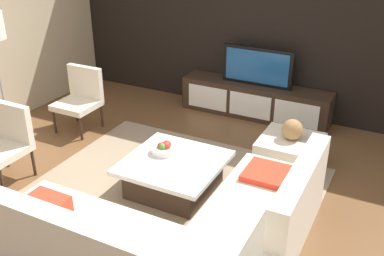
{
  "coord_description": "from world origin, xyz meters",
  "views": [
    {
      "loc": [
        2.0,
        -3.57,
        2.83
      ],
      "look_at": [
        -0.13,
        0.6,
        0.55
      ],
      "focal_mm": 42.4,
      "sensor_mm": 36.0,
      "label": 1
    }
  ],
  "objects_px": {
    "sectional_couch": "(179,240)",
    "accent_chair_near": "(6,139)",
    "accent_chair_far": "(81,95)",
    "ottoman": "(290,154)",
    "media_console": "(255,101)",
    "fruit_bowl": "(164,148)",
    "decorative_ball": "(292,130)",
    "television": "(257,67)",
    "coffee_table": "(174,175)"
  },
  "relations": [
    {
      "from": "coffee_table",
      "to": "accent_chair_near",
      "type": "relative_size",
      "value": 1.18
    },
    {
      "from": "television",
      "to": "accent_chair_far",
      "type": "bearing_deg",
      "value": -144.18
    },
    {
      "from": "coffee_table",
      "to": "decorative_ball",
      "type": "height_order",
      "value": "decorative_ball"
    },
    {
      "from": "fruit_bowl",
      "to": "accent_chair_far",
      "type": "relative_size",
      "value": 0.32
    },
    {
      "from": "accent_chair_near",
      "to": "ottoman",
      "type": "bearing_deg",
      "value": 40.26
    },
    {
      "from": "accent_chair_near",
      "to": "ottoman",
      "type": "height_order",
      "value": "accent_chair_near"
    },
    {
      "from": "sectional_couch",
      "to": "ottoman",
      "type": "bearing_deg",
      "value": 79.33
    },
    {
      "from": "fruit_bowl",
      "to": "sectional_couch",
      "type": "bearing_deg",
      "value": -54.65
    },
    {
      "from": "ottoman",
      "to": "decorative_ball",
      "type": "xyz_separation_m",
      "value": [
        0.0,
        0.0,
        0.32
      ]
    },
    {
      "from": "sectional_couch",
      "to": "accent_chair_near",
      "type": "height_order",
      "value": "accent_chair_near"
    },
    {
      "from": "accent_chair_near",
      "to": "fruit_bowl",
      "type": "distance_m",
      "value": 1.8
    },
    {
      "from": "television",
      "to": "accent_chair_far",
      "type": "xyz_separation_m",
      "value": [
        -2.04,
        -1.47,
        -0.29
      ]
    },
    {
      "from": "media_console",
      "to": "accent_chair_far",
      "type": "distance_m",
      "value": 2.52
    },
    {
      "from": "media_console",
      "to": "decorative_ball",
      "type": "height_order",
      "value": "decorative_ball"
    },
    {
      "from": "accent_chair_far",
      "to": "coffee_table",
      "type": "bearing_deg",
      "value": -22.78
    },
    {
      "from": "accent_chair_far",
      "to": "ottoman",
      "type": "bearing_deg",
      "value": 4.41
    },
    {
      "from": "sectional_couch",
      "to": "accent_chair_far",
      "type": "xyz_separation_m",
      "value": [
        -2.55,
        1.83,
        0.2
      ]
    },
    {
      "from": "coffee_table",
      "to": "decorative_ball",
      "type": "relative_size",
      "value": 4.2
    },
    {
      "from": "media_console",
      "to": "fruit_bowl",
      "type": "distance_m",
      "value": 2.22
    },
    {
      "from": "television",
      "to": "coffee_table",
      "type": "height_order",
      "value": "television"
    },
    {
      "from": "accent_chair_near",
      "to": "accent_chair_far",
      "type": "bearing_deg",
      "value": 104.52
    },
    {
      "from": "sectional_couch",
      "to": "ottoman",
      "type": "distance_m",
      "value": 2.08
    },
    {
      "from": "media_console",
      "to": "ottoman",
      "type": "bearing_deg",
      "value": -54.64
    },
    {
      "from": "media_console",
      "to": "ottoman",
      "type": "distance_m",
      "value": 1.55
    },
    {
      "from": "sectional_couch",
      "to": "accent_chair_near",
      "type": "xyz_separation_m",
      "value": [
        -2.44,
        0.41,
        0.2
      ]
    },
    {
      "from": "fruit_bowl",
      "to": "decorative_ball",
      "type": "distance_m",
      "value": 1.5
    },
    {
      "from": "accent_chair_far",
      "to": "decorative_ball",
      "type": "bearing_deg",
      "value": 4.41
    },
    {
      "from": "fruit_bowl",
      "to": "media_console",
      "type": "bearing_deg",
      "value": 82.78
    },
    {
      "from": "media_console",
      "to": "accent_chair_near",
      "type": "xyz_separation_m",
      "value": [
        -1.93,
        -2.89,
        0.24
      ]
    },
    {
      "from": "ottoman",
      "to": "fruit_bowl",
      "type": "height_order",
      "value": "fruit_bowl"
    },
    {
      "from": "media_console",
      "to": "accent_chair_far",
      "type": "height_order",
      "value": "accent_chair_far"
    },
    {
      "from": "television",
      "to": "media_console",
      "type": "bearing_deg",
      "value": -90.0
    },
    {
      "from": "coffee_table",
      "to": "accent_chair_far",
      "type": "distance_m",
      "value": 2.13
    },
    {
      "from": "sectional_couch",
      "to": "coffee_table",
      "type": "relative_size",
      "value": 2.38
    },
    {
      "from": "television",
      "to": "decorative_ball",
      "type": "relative_size",
      "value": 4.29
    },
    {
      "from": "coffee_table",
      "to": "fruit_bowl",
      "type": "xyz_separation_m",
      "value": [
        -0.18,
        0.1,
        0.23
      ]
    },
    {
      "from": "ottoman",
      "to": "accent_chair_far",
      "type": "distance_m",
      "value": 2.95
    },
    {
      "from": "media_console",
      "to": "sectional_couch",
      "type": "xyz_separation_m",
      "value": [
        0.51,
        -3.3,
        0.03
      ]
    },
    {
      "from": "ottoman",
      "to": "fruit_bowl",
      "type": "xyz_separation_m",
      "value": [
        -1.17,
        -0.93,
        0.23
      ]
    },
    {
      "from": "media_console",
      "to": "accent_chair_far",
      "type": "relative_size",
      "value": 2.55
    },
    {
      "from": "television",
      "to": "accent_chair_near",
      "type": "relative_size",
      "value": 1.2
    },
    {
      "from": "television",
      "to": "coffee_table",
      "type": "relative_size",
      "value": 1.02
    },
    {
      "from": "accent_chair_near",
      "to": "decorative_ball",
      "type": "relative_size",
      "value": 3.57
    },
    {
      "from": "fruit_bowl",
      "to": "television",
      "type": "bearing_deg",
      "value": 82.78
    },
    {
      "from": "media_console",
      "to": "fruit_bowl",
      "type": "height_order",
      "value": "fruit_bowl"
    },
    {
      "from": "sectional_couch",
      "to": "accent_chair_far",
      "type": "bearing_deg",
      "value": 144.28
    },
    {
      "from": "coffee_table",
      "to": "ottoman",
      "type": "height_order",
      "value": "ottoman"
    },
    {
      "from": "ottoman",
      "to": "accent_chair_far",
      "type": "relative_size",
      "value": 0.8
    },
    {
      "from": "coffee_table",
      "to": "accent_chair_far",
      "type": "bearing_deg",
      "value": 156.92
    },
    {
      "from": "television",
      "to": "accent_chair_near",
      "type": "height_order",
      "value": "television"
    }
  ]
}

